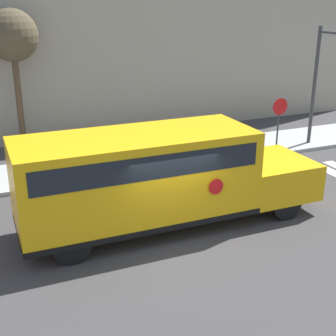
{
  "coord_description": "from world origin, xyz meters",
  "views": [
    {
      "loc": [
        -4.62,
        -10.77,
        6.4
      ],
      "look_at": [
        0.54,
        1.43,
        1.59
      ],
      "focal_mm": 50.0,
      "sensor_mm": 36.0,
      "label": 1
    }
  ],
  "objects_px": {
    "school_bus": "(153,175)",
    "tree_near_sidewalk": "(12,37)",
    "traffic_light": "(336,71)",
    "stop_sign": "(279,117)"
  },
  "relations": [
    {
      "from": "school_bus",
      "to": "stop_sign",
      "type": "bearing_deg",
      "value": 30.32
    },
    {
      "from": "tree_near_sidewalk",
      "to": "stop_sign",
      "type": "bearing_deg",
      "value": -25.55
    },
    {
      "from": "traffic_light",
      "to": "tree_near_sidewalk",
      "type": "relative_size",
      "value": 0.88
    },
    {
      "from": "tree_near_sidewalk",
      "to": "school_bus",
      "type": "bearing_deg",
      "value": -73.88
    },
    {
      "from": "school_bus",
      "to": "tree_near_sidewalk",
      "type": "relative_size",
      "value": 1.5
    },
    {
      "from": "school_bus",
      "to": "stop_sign",
      "type": "relative_size",
      "value": 3.67
    },
    {
      "from": "stop_sign",
      "to": "traffic_light",
      "type": "bearing_deg",
      "value": -19.55
    },
    {
      "from": "school_bus",
      "to": "tree_near_sidewalk",
      "type": "bearing_deg",
      "value": 106.12
    },
    {
      "from": "school_bus",
      "to": "stop_sign",
      "type": "height_order",
      "value": "school_bus"
    },
    {
      "from": "school_bus",
      "to": "tree_near_sidewalk",
      "type": "distance_m",
      "value": 10.08
    }
  ]
}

